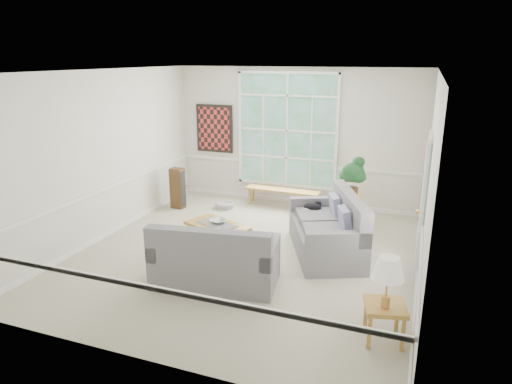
{
  "coord_description": "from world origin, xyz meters",
  "views": [
    {
      "loc": [
        2.62,
        -6.59,
        3.22
      ],
      "look_at": [
        0.1,
        0.2,
        1.05
      ],
      "focal_mm": 32.0,
      "sensor_mm": 36.0,
      "label": 1
    }
  ],
  "objects_px": {
    "end_table": "(347,209)",
    "side_table": "(384,322)",
    "loveseat_right": "(326,224)",
    "coffee_table": "(217,235)",
    "loveseat_front": "(216,252)"
  },
  "relations": [
    {
      "from": "coffee_table",
      "to": "end_table",
      "type": "relative_size",
      "value": 1.98
    },
    {
      "from": "coffee_table",
      "to": "side_table",
      "type": "distance_m",
      "value": 3.51
    },
    {
      "from": "loveseat_front",
      "to": "coffee_table",
      "type": "xyz_separation_m",
      "value": [
        -0.54,
        1.21,
        -0.27
      ]
    },
    {
      "from": "loveseat_right",
      "to": "end_table",
      "type": "distance_m",
      "value": 1.63
    },
    {
      "from": "loveseat_right",
      "to": "side_table",
      "type": "xyz_separation_m",
      "value": [
        1.17,
        -2.23,
        -0.28
      ]
    },
    {
      "from": "coffee_table",
      "to": "end_table",
      "type": "distance_m",
      "value": 2.78
    },
    {
      "from": "side_table",
      "to": "loveseat_right",
      "type": "bearing_deg",
      "value": 117.66
    },
    {
      "from": "end_table",
      "to": "side_table",
      "type": "xyz_separation_m",
      "value": [
        1.07,
        -3.83,
        -0.04
      ]
    },
    {
      "from": "end_table",
      "to": "side_table",
      "type": "distance_m",
      "value": 3.98
    },
    {
      "from": "end_table",
      "to": "loveseat_front",
      "type": "bearing_deg",
      "value": -113.28
    },
    {
      "from": "end_table",
      "to": "side_table",
      "type": "bearing_deg",
      "value": -74.42
    },
    {
      "from": "loveseat_front",
      "to": "side_table",
      "type": "relative_size",
      "value": 3.77
    },
    {
      "from": "loveseat_front",
      "to": "end_table",
      "type": "relative_size",
      "value": 3.18
    },
    {
      "from": "loveseat_right",
      "to": "end_table",
      "type": "xyz_separation_m",
      "value": [
        0.1,
        1.61,
        -0.24
      ]
    },
    {
      "from": "loveseat_front",
      "to": "coffee_table",
      "type": "distance_m",
      "value": 1.35
    }
  ]
}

